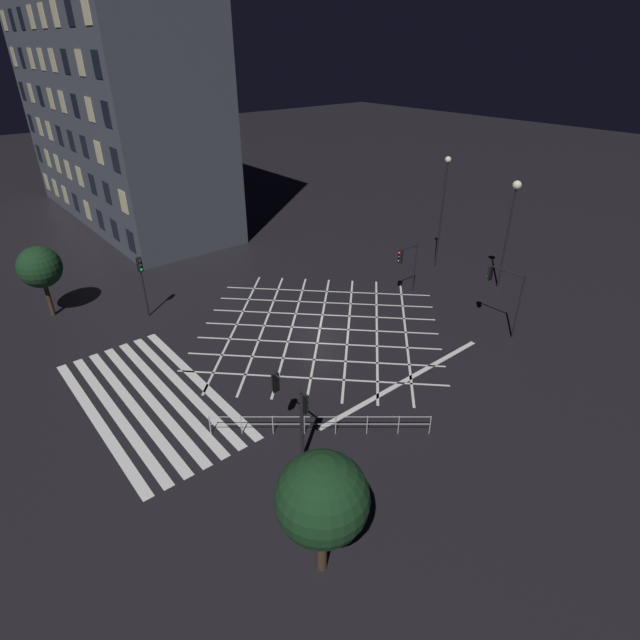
{
  "coord_description": "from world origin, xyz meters",
  "views": [
    {
      "loc": [
        21.62,
        -17.94,
        16.31
      ],
      "look_at": [
        0.0,
        0.0,
        0.62
      ],
      "focal_mm": 28.0,
      "sensor_mm": 36.0,
      "label": 1
    }
  ],
  "objects_px": {
    "traffic_light_se_cross": "(304,414)",
    "traffic_light_sw_main": "(142,275)",
    "street_tree_near": "(322,499)",
    "street_tree_far": "(40,267)",
    "street_lamp_east": "(444,195)",
    "traffic_light_se_main": "(286,398)",
    "street_lamp_west": "(513,206)",
    "traffic_light_median_north": "(406,260)",
    "traffic_light_ne_main": "(503,286)"
  },
  "relations": [
    {
      "from": "traffic_light_se_cross",
      "to": "traffic_light_sw_main",
      "type": "relative_size",
      "value": 0.85
    },
    {
      "from": "street_tree_near",
      "to": "street_tree_far",
      "type": "height_order",
      "value": "street_tree_near"
    },
    {
      "from": "traffic_light_sw_main",
      "to": "street_lamp_east",
      "type": "height_order",
      "value": "street_lamp_east"
    },
    {
      "from": "traffic_light_se_main",
      "to": "traffic_light_sw_main",
      "type": "distance_m",
      "value": 16.09
    },
    {
      "from": "traffic_light_se_main",
      "to": "street_lamp_west",
      "type": "relative_size",
      "value": 0.47
    },
    {
      "from": "traffic_light_se_cross",
      "to": "street_tree_near",
      "type": "height_order",
      "value": "street_tree_near"
    },
    {
      "from": "traffic_light_se_main",
      "to": "traffic_light_se_cross",
      "type": "relative_size",
      "value": 1.05
    },
    {
      "from": "traffic_light_se_cross",
      "to": "street_lamp_east",
      "type": "bearing_deg",
      "value": 25.27
    },
    {
      "from": "traffic_light_median_north",
      "to": "traffic_light_sw_main",
      "type": "bearing_deg",
      "value": -29.21
    },
    {
      "from": "traffic_light_sw_main",
      "to": "street_tree_far",
      "type": "bearing_deg",
      "value": -131.43
    },
    {
      "from": "traffic_light_se_main",
      "to": "traffic_light_median_north",
      "type": "distance_m",
      "value": 17.54
    },
    {
      "from": "traffic_light_median_north",
      "to": "street_tree_near",
      "type": "distance_m",
      "value": 22.67
    },
    {
      "from": "traffic_light_se_main",
      "to": "street_tree_near",
      "type": "distance_m",
      "value": 6.28
    },
    {
      "from": "traffic_light_sw_main",
      "to": "street_tree_near",
      "type": "xyz_separation_m",
      "value": [
        21.73,
        -2.86,
        0.4
      ]
    },
    {
      "from": "traffic_light_median_north",
      "to": "street_tree_near",
      "type": "xyz_separation_m",
      "value": [
        12.92,
        -18.62,
        0.69
      ]
    },
    {
      "from": "traffic_light_sw_main",
      "to": "street_tree_far",
      "type": "xyz_separation_m",
      "value": [
        -4.38,
        -4.97,
        0.45
      ]
    },
    {
      "from": "traffic_light_ne_main",
      "to": "traffic_light_se_main",
      "type": "xyz_separation_m",
      "value": [
        0.01,
        -16.64,
        -0.38
      ]
    },
    {
      "from": "traffic_light_se_cross",
      "to": "traffic_light_sw_main",
      "type": "xyz_separation_m",
      "value": [
        -17.23,
        0.09,
        0.45
      ]
    },
    {
      "from": "traffic_light_sw_main",
      "to": "street_lamp_west",
      "type": "xyz_separation_m",
      "value": [
        12.47,
        22.33,
        3.19
      ]
    },
    {
      "from": "street_lamp_west",
      "to": "street_tree_far",
      "type": "distance_m",
      "value": 32.2
    },
    {
      "from": "street_tree_near",
      "to": "street_tree_far",
      "type": "distance_m",
      "value": 26.2
    },
    {
      "from": "traffic_light_ne_main",
      "to": "traffic_light_median_north",
      "type": "distance_m",
      "value": 7.3
    },
    {
      "from": "traffic_light_ne_main",
      "to": "street_lamp_east",
      "type": "xyz_separation_m",
      "value": [
        -9.17,
        5.37,
        2.83
      ]
    },
    {
      "from": "traffic_light_median_north",
      "to": "traffic_light_se_cross",
      "type": "bearing_deg",
      "value": 27.98
    },
    {
      "from": "traffic_light_sw_main",
      "to": "street_lamp_east",
      "type": "xyz_separation_m",
      "value": [
        6.9,
        21.81,
        2.93
      ]
    },
    {
      "from": "street_lamp_west",
      "to": "street_tree_far",
      "type": "height_order",
      "value": "street_lamp_west"
    },
    {
      "from": "street_lamp_west",
      "to": "street_tree_near",
      "type": "distance_m",
      "value": 26.98
    },
    {
      "from": "street_lamp_east",
      "to": "traffic_light_median_north",
      "type": "bearing_deg",
      "value": -72.43
    },
    {
      "from": "traffic_light_se_cross",
      "to": "street_lamp_west",
      "type": "relative_size",
      "value": 0.45
    },
    {
      "from": "traffic_light_se_cross",
      "to": "street_tree_far",
      "type": "relative_size",
      "value": 0.74
    },
    {
      "from": "traffic_light_se_cross",
      "to": "street_tree_near",
      "type": "bearing_deg",
      "value": -121.63
    },
    {
      "from": "traffic_light_median_north",
      "to": "traffic_light_sw_main",
      "type": "height_order",
      "value": "traffic_light_sw_main"
    },
    {
      "from": "traffic_light_ne_main",
      "to": "street_tree_far",
      "type": "height_order",
      "value": "street_tree_far"
    },
    {
      "from": "traffic_light_se_main",
      "to": "street_tree_far",
      "type": "distance_m",
      "value": 21.03
    },
    {
      "from": "traffic_light_se_main",
      "to": "street_lamp_east",
      "type": "height_order",
      "value": "street_lamp_east"
    },
    {
      "from": "traffic_light_se_cross",
      "to": "traffic_light_sw_main",
      "type": "distance_m",
      "value": 17.24
    },
    {
      "from": "street_lamp_west",
      "to": "street_tree_near",
      "type": "xyz_separation_m",
      "value": [
        9.26,
        -25.18,
        -2.78
      ]
    },
    {
      "from": "traffic_light_sw_main",
      "to": "street_lamp_east",
      "type": "relative_size",
      "value": 0.48
    },
    {
      "from": "street_tree_far",
      "to": "traffic_light_se_main",
      "type": "bearing_deg",
      "value": 13.11
    },
    {
      "from": "traffic_light_se_cross",
      "to": "street_lamp_west",
      "type": "xyz_separation_m",
      "value": [
        -4.76,
        22.41,
        3.64
      ]
    },
    {
      "from": "street_lamp_east",
      "to": "street_tree_far",
      "type": "relative_size",
      "value": 1.81
    },
    {
      "from": "traffic_light_se_cross",
      "to": "street_lamp_east",
      "type": "xyz_separation_m",
      "value": [
        -10.33,
        21.89,
        3.38
      ]
    },
    {
      "from": "traffic_light_ne_main",
      "to": "traffic_light_se_main",
      "type": "height_order",
      "value": "traffic_light_ne_main"
    },
    {
      "from": "traffic_light_se_cross",
      "to": "street_lamp_east",
      "type": "height_order",
      "value": "street_lamp_east"
    },
    {
      "from": "traffic_light_se_main",
      "to": "traffic_light_ne_main",
      "type": "bearing_deg",
      "value": -89.96
    },
    {
      "from": "traffic_light_ne_main",
      "to": "street_tree_far",
      "type": "distance_m",
      "value": 29.61
    },
    {
      "from": "traffic_light_ne_main",
      "to": "traffic_light_se_main",
      "type": "bearing_deg",
      "value": 90.04
    },
    {
      "from": "traffic_light_ne_main",
      "to": "traffic_light_se_cross",
      "type": "distance_m",
      "value": 16.57
    },
    {
      "from": "traffic_light_median_north",
      "to": "street_lamp_west",
      "type": "height_order",
      "value": "street_lamp_west"
    },
    {
      "from": "street_tree_far",
      "to": "street_tree_near",
      "type": "bearing_deg",
      "value": 4.62
    }
  ]
}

